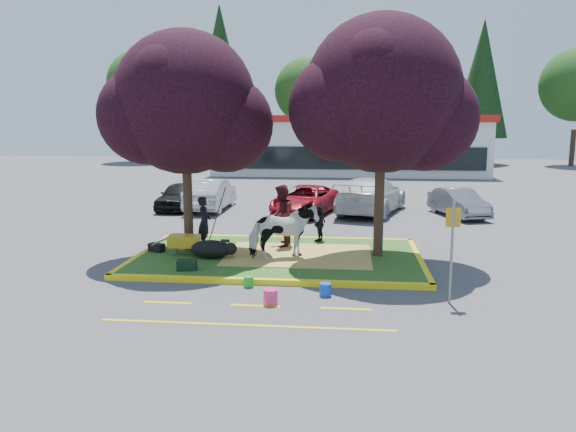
# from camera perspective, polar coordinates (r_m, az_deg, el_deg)

# --- Properties ---
(ground) EXTENTS (90.00, 90.00, 0.00)m
(ground) POSITION_cam_1_polar(r_m,az_deg,el_deg) (16.56, -0.98, -4.44)
(ground) COLOR #424244
(ground) RESTS_ON ground
(median_island) EXTENTS (8.00, 5.00, 0.15)m
(median_island) POSITION_cam_1_polar(r_m,az_deg,el_deg) (16.54, -0.98, -4.19)
(median_island) COLOR #25531A
(median_island) RESTS_ON ground
(curb_near) EXTENTS (8.30, 0.16, 0.15)m
(curb_near) POSITION_cam_1_polar(r_m,az_deg,el_deg) (14.08, -2.28, -6.70)
(curb_near) COLOR yellow
(curb_near) RESTS_ON ground
(curb_far) EXTENTS (8.30, 0.16, 0.15)m
(curb_far) POSITION_cam_1_polar(r_m,az_deg,el_deg) (19.04, -0.03, -2.33)
(curb_far) COLOR yellow
(curb_far) RESTS_ON ground
(curb_left) EXTENTS (0.16, 5.30, 0.15)m
(curb_left) POSITION_cam_1_polar(r_m,az_deg,el_deg) (17.51, -14.39, -3.72)
(curb_left) COLOR yellow
(curb_left) RESTS_ON ground
(curb_right) EXTENTS (0.16, 5.30, 0.15)m
(curb_right) POSITION_cam_1_polar(r_m,az_deg,el_deg) (16.56, 13.22, -4.44)
(curb_right) COLOR yellow
(curb_right) RESTS_ON ground
(straw_bedding) EXTENTS (4.20, 3.00, 0.01)m
(straw_bedding) POSITION_cam_1_polar(r_m,az_deg,el_deg) (16.46, 1.09, -3.97)
(straw_bedding) COLOR #C8B452
(straw_bedding) RESTS_ON median_island
(tree_purple_left) EXTENTS (5.06, 4.20, 6.51)m
(tree_purple_left) POSITION_cam_1_polar(r_m,az_deg,el_deg) (17.00, -10.37, 10.61)
(tree_purple_left) COLOR black
(tree_purple_left) RESTS_ON median_island
(tree_purple_right) EXTENTS (5.30, 4.40, 6.82)m
(tree_purple_right) POSITION_cam_1_polar(r_m,az_deg,el_deg) (16.15, 9.60, 11.40)
(tree_purple_right) COLOR black
(tree_purple_right) RESTS_ON median_island
(fire_lane_stripe_a) EXTENTS (1.10, 0.12, 0.01)m
(fire_lane_stripe_a) POSITION_cam_1_polar(r_m,az_deg,el_deg) (13.04, -12.16, -8.60)
(fire_lane_stripe_a) COLOR yellow
(fire_lane_stripe_a) RESTS_ON ground
(fire_lane_stripe_b) EXTENTS (1.10, 0.12, 0.01)m
(fire_lane_stripe_b) POSITION_cam_1_polar(r_m,az_deg,el_deg) (12.57, -3.35, -9.08)
(fire_lane_stripe_b) COLOR yellow
(fire_lane_stripe_b) RESTS_ON ground
(fire_lane_stripe_c) EXTENTS (1.10, 0.12, 0.01)m
(fire_lane_stripe_c) POSITION_cam_1_polar(r_m,az_deg,el_deg) (12.42, 5.92, -9.36)
(fire_lane_stripe_c) COLOR yellow
(fire_lane_stripe_c) RESTS_ON ground
(fire_lane_long) EXTENTS (6.00, 0.10, 0.01)m
(fire_lane_long) POSITION_cam_1_polar(r_m,az_deg,el_deg) (11.46, -4.35, -11.00)
(fire_lane_long) COLOR yellow
(fire_lane_long) RESTS_ON ground
(retail_building) EXTENTS (20.40, 8.40, 4.40)m
(retail_building) POSITION_cam_1_polar(r_m,az_deg,el_deg) (43.96, 6.13, 7.32)
(retail_building) COLOR silver
(retail_building) RESTS_ON ground
(treeline) EXTENTS (46.58, 7.80, 14.63)m
(treeline) POSITION_cam_1_polar(r_m,az_deg,el_deg) (53.68, 5.40, 13.61)
(treeline) COLOR black
(treeline) RESTS_ON ground
(cow) EXTENTS (2.09, 1.50, 1.61)m
(cow) POSITION_cam_1_polar(r_m,az_deg,el_deg) (15.80, -0.51, -1.58)
(cow) COLOR silver
(cow) RESTS_ON median_island
(calf) EXTENTS (1.32, 0.94, 0.52)m
(calf) POSITION_cam_1_polar(r_m,az_deg,el_deg) (16.22, -7.80, -3.35)
(calf) COLOR black
(calf) RESTS_ON median_island
(handler) EXTENTS (0.46, 0.63, 1.59)m
(handler) POSITION_cam_1_polar(r_m,az_deg,el_deg) (17.49, -8.50, -0.62)
(handler) COLOR black
(handler) RESTS_ON median_island
(visitor_a) EXTENTS (0.78, 0.98, 1.94)m
(visitor_a) POSITION_cam_1_polar(r_m,az_deg,el_deg) (17.39, -0.69, 0.01)
(visitor_a) COLOR #4B151C
(visitor_a) RESTS_ON median_island
(visitor_b) EXTENTS (0.54, 0.75, 1.18)m
(visitor_b) POSITION_cam_1_polar(r_m,az_deg,el_deg) (18.19, 3.25, -0.77)
(visitor_b) COLOR black
(visitor_b) RESTS_ON median_island
(wheelbarrow) EXTENTS (1.56, 0.56, 0.59)m
(wheelbarrow) POSITION_cam_1_polar(r_m,az_deg,el_deg) (16.68, -10.47, -2.54)
(wheelbarrow) COLOR black
(wheelbarrow) RESTS_ON median_island
(gear_bag_dark) EXTENTS (0.54, 0.43, 0.24)m
(gear_bag_dark) POSITION_cam_1_polar(r_m,az_deg,el_deg) (17.35, -13.22, -3.13)
(gear_bag_dark) COLOR black
(gear_bag_dark) RESTS_ON median_island
(gear_bag_green) EXTENTS (0.56, 0.40, 0.27)m
(gear_bag_green) POSITION_cam_1_polar(r_m,az_deg,el_deg) (15.07, -10.23, -4.90)
(gear_bag_green) COLOR black
(gear_bag_green) RESTS_ON median_island
(sign_post) EXTENTS (0.33, 0.06, 2.32)m
(sign_post) POSITION_cam_1_polar(r_m,az_deg,el_deg) (12.88, 16.34, -2.48)
(sign_post) COLOR slate
(sign_post) RESTS_ON ground
(bucket_green) EXTENTS (0.24, 0.24, 0.26)m
(bucket_green) POSITION_cam_1_polar(r_m,az_deg,el_deg) (13.91, -4.02, -6.67)
(bucket_green) COLOR green
(bucket_green) RESTS_ON ground
(bucket_pink) EXTENTS (0.42, 0.42, 0.34)m
(bucket_pink) POSITION_cam_1_polar(r_m,az_deg,el_deg) (12.59, -1.78, -8.22)
(bucket_pink) COLOR #E1326D
(bucket_pink) RESTS_ON ground
(bucket_blue) EXTENTS (0.37, 0.37, 0.30)m
(bucket_blue) POSITION_cam_1_polar(r_m,az_deg,el_deg) (13.21, 3.82, -7.47)
(bucket_blue) COLOR #173FBE
(bucket_blue) RESTS_ON ground
(car_black) EXTENTS (1.55, 3.68, 1.24)m
(car_black) POSITION_cam_1_polar(r_m,az_deg,el_deg) (26.20, -10.97, 2.02)
(car_black) COLOR black
(car_black) RESTS_ON ground
(car_silver) EXTENTS (1.55, 4.34, 1.42)m
(car_silver) POSITION_cam_1_polar(r_m,az_deg,el_deg) (25.85, -7.85, 2.21)
(car_silver) COLOR #ABAFB4
(car_silver) RESTS_ON ground
(car_red) EXTENTS (3.14, 4.88, 1.25)m
(car_red) POSITION_cam_1_polar(r_m,az_deg,el_deg) (24.33, 1.79, 1.62)
(car_red) COLOR maroon
(car_red) RESTS_ON ground
(car_white) EXTENTS (3.71, 5.86, 1.58)m
(car_white) POSITION_cam_1_polar(r_m,az_deg,el_deg) (24.96, 8.44, 2.11)
(car_white) COLOR silver
(car_white) RESTS_ON ground
(car_grey) EXTENTS (2.25, 3.81, 1.19)m
(car_grey) POSITION_cam_1_polar(r_m,az_deg,el_deg) (24.87, 16.93, 1.30)
(car_grey) COLOR slate
(car_grey) RESTS_ON ground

